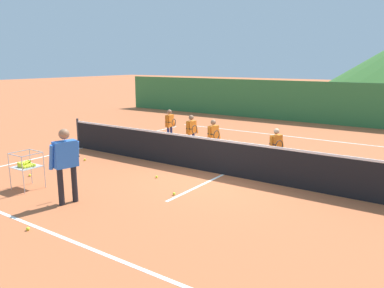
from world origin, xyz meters
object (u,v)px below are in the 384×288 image
(student_2, at_px, (213,135))
(ball_cart, at_px, (26,165))
(tennis_net, at_px, (224,157))
(instructor, at_px, (66,159))
(student_0, at_px, (170,123))
(student_1, at_px, (191,130))
(tennis_ball_1, at_px, (157,177))
(tennis_ball_0, at_px, (30,175))
(tennis_ball_6, at_px, (28,229))
(tennis_ball_2, at_px, (174,194))
(tennis_ball_8, at_px, (85,160))
(student_3, at_px, (276,145))

(student_2, relative_size, ball_cart, 1.37)
(tennis_net, distance_m, instructor, 4.18)
(student_0, distance_m, ball_cart, 6.22)
(student_1, bearing_deg, ball_cart, -100.49)
(ball_cart, relative_size, tennis_ball_1, 13.22)
(instructor, height_order, tennis_ball_0, instructor)
(tennis_ball_6, bearing_deg, student_0, 108.89)
(student_1, distance_m, tennis_ball_2, 4.54)
(student_0, relative_size, student_2, 1.03)
(instructor, relative_size, ball_cart, 1.83)
(student_2, bearing_deg, student_0, 158.02)
(instructor, distance_m, tennis_ball_0, 2.76)
(student_2, relative_size, tennis_ball_8, 18.14)
(instructor, xyz_separation_m, student_1, (-0.61, 5.60, -0.24))
(student_0, relative_size, tennis_ball_8, 18.73)
(student_0, height_order, tennis_ball_1, student_0)
(ball_cart, height_order, tennis_ball_2, ball_cart)
(tennis_ball_2, bearing_deg, tennis_ball_1, 146.19)
(tennis_ball_1, xyz_separation_m, tennis_ball_6, (0.13, -3.82, 0.00))
(tennis_ball_2, bearing_deg, ball_cart, -153.11)
(ball_cart, bearing_deg, instructor, -2.39)
(student_0, distance_m, student_2, 2.76)
(instructor, height_order, student_1, instructor)
(tennis_ball_1, bearing_deg, ball_cart, -130.07)
(tennis_ball_1, height_order, tennis_ball_2, same)
(tennis_ball_0, bearing_deg, student_0, 85.58)
(student_0, bearing_deg, tennis_ball_2, -51.33)
(student_3, distance_m, tennis_ball_0, 6.82)
(tennis_ball_0, distance_m, tennis_ball_8, 1.96)
(student_0, height_order, tennis_ball_8, student_0)
(ball_cart, xyz_separation_m, tennis_ball_6, (2.17, -1.39, -0.56))
(student_0, xyz_separation_m, tennis_ball_0, (-0.43, -5.61, -0.73))
(student_2, height_order, tennis_ball_2, student_2)
(tennis_ball_2, relative_size, tennis_ball_6, 1.00)
(tennis_net, height_order, student_3, student_3)
(student_0, bearing_deg, tennis_ball_6, -71.11)
(student_3, relative_size, tennis_ball_8, 17.60)
(student_0, distance_m, student_1, 1.60)
(ball_cart, distance_m, tennis_ball_6, 2.64)
(ball_cart, distance_m, tennis_ball_2, 3.66)
(tennis_net, xyz_separation_m, instructor, (-1.71, -3.78, 0.49))
(student_2, xyz_separation_m, tennis_ball_8, (-3.10, -2.62, -0.71))
(instructor, xyz_separation_m, tennis_ball_0, (-2.50, 0.67, -0.96))
(student_1, distance_m, tennis_ball_0, 5.33)
(tennis_ball_8, bearing_deg, tennis_net, 14.98)
(student_1, xyz_separation_m, student_2, (1.10, -0.36, -0.01))
(ball_cart, distance_m, tennis_ball_1, 3.22)
(tennis_ball_1, bearing_deg, tennis_net, 44.64)
(instructor, bearing_deg, ball_cart, 177.61)
(tennis_net, relative_size, student_2, 9.80)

